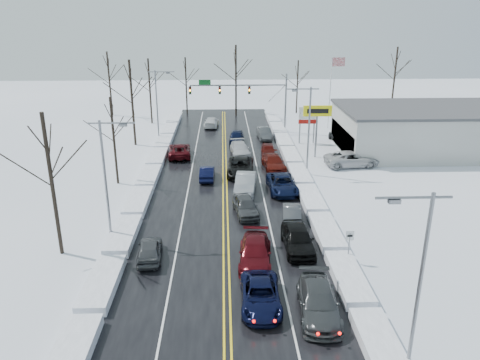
{
  "coord_description": "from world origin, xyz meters",
  "views": [
    {
      "loc": [
        -0.08,
        -35.47,
        16.03
      ],
      "look_at": [
        1.27,
        1.64,
        2.5
      ],
      "focal_mm": 35.0,
      "sensor_mm": 36.0,
      "label": 1
    }
  ],
  "objects_px": {
    "tires_plus_sign": "(317,114)",
    "traffic_signal_mast": "(249,93)",
    "flagpole": "(332,87)",
    "dealership_building": "(425,129)",
    "oncoming_car_0": "(207,179)"
  },
  "relations": [
    {
      "from": "traffic_signal_mast",
      "to": "flagpole",
      "type": "relative_size",
      "value": 1.33
    },
    {
      "from": "tires_plus_sign",
      "to": "traffic_signal_mast",
      "type": "bearing_deg",
      "value": 120.46
    },
    {
      "from": "traffic_signal_mast",
      "to": "tires_plus_sign",
      "type": "bearing_deg",
      "value": -59.54
    },
    {
      "from": "dealership_building",
      "to": "oncoming_car_0",
      "type": "bearing_deg",
      "value": -160.56
    },
    {
      "from": "flagpole",
      "to": "oncoming_car_0",
      "type": "xyz_separation_m",
      "value": [
        -16.92,
        -21.08,
        -5.93
      ]
    },
    {
      "from": "oncoming_car_0",
      "to": "tires_plus_sign",
      "type": "bearing_deg",
      "value": -148.89
    },
    {
      "from": "dealership_building",
      "to": "oncoming_car_0",
      "type": "height_order",
      "value": "dealership_building"
    },
    {
      "from": "traffic_signal_mast",
      "to": "tires_plus_sign",
      "type": "relative_size",
      "value": 2.21
    },
    {
      "from": "flagpole",
      "to": "traffic_signal_mast",
      "type": "bearing_deg",
      "value": -170.27
    },
    {
      "from": "flagpole",
      "to": "dealership_building",
      "type": "bearing_deg",
      "value": -53.73
    },
    {
      "from": "traffic_signal_mast",
      "to": "flagpole",
      "type": "distance_m",
      "value": 11.9
    },
    {
      "from": "tires_plus_sign",
      "to": "oncoming_car_0",
      "type": "xyz_separation_m",
      "value": [
        -12.25,
        -7.08,
        -4.99
      ]
    },
    {
      "from": "tires_plus_sign",
      "to": "dealership_building",
      "type": "distance_m",
      "value": 13.82
    },
    {
      "from": "traffic_signal_mast",
      "to": "flagpole",
      "type": "bearing_deg",
      "value": 9.73
    },
    {
      "from": "tires_plus_sign",
      "to": "flagpole",
      "type": "relative_size",
      "value": 0.6
    }
  ]
}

